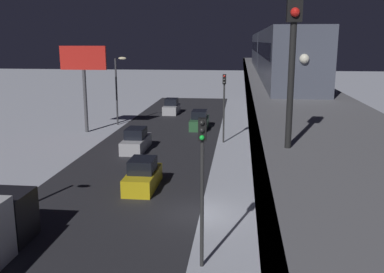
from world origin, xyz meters
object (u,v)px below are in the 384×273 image
Objects in this scene: subway_train at (274,51)px; rail_signal at (293,38)px; sedan_yellow at (143,176)px; sedan_green_2 at (199,121)px; traffic_light_near at (202,172)px; traffic_light_mid at (224,98)px; commercial_billboard at (84,66)px; sedan_silver at (136,141)px; sedan_silver_2 at (172,107)px.

rail_signal reaches higher than subway_train.
sedan_yellow is at bearing -64.34° from rail_signal.
sedan_green_2 and sedan_yellow have the same top height.
rail_signal reaches higher than sedan_yellow.
traffic_light_near is at bearing -65.21° from rail_signal.
traffic_light_mid is at bearing -84.68° from rail_signal.
commercial_billboard is (18.83, -4.23, -1.67)m from subway_train.
sedan_silver_2 is (0.00, -19.83, 0.00)m from sedan_silver.
subway_train is 5.76× the size of traffic_light_near.
rail_signal is at bearing -64.34° from sedan_yellow.
traffic_light_near reaches higher than sedan_silver_2.
sedan_silver_2 is 0.92× the size of sedan_green_2.
sedan_green_2 is at bearing -113.98° from sedan_silver.
commercial_billboard is at bearing 120.36° from sedan_yellow.
sedan_green_2 is 13.49m from commercial_billboard.
subway_train is 7.85× the size of sedan_silver.
traffic_light_mid reaches higher than sedan_silver_2.
sedan_silver_2 is at bearing 115.86° from sedan_green_2.
rail_signal is 0.93× the size of sedan_silver_2.
traffic_light_mid is (-7.50, 16.05, 3.40)m from sedan_silver_2.
subway_train reaches higher than sedan_silver_2.
sedan_green_2 is 0.73× the size of traffic_light_mid.
rail_signal is 36.90m from sedan_green_2.
rail_signal is 46.88m from sedan_silver_2.
sedan_green_2 is at bearing -81.04° from rail_signal.
subway_train is at bearing 124.75° from sedan_silver_2.
traffic_light_mid is at bearing -66.14° from sedan_green_2.
traffic_light_near is 30.13m from commercial_billboard.
sedan_green_2 is at bearing -84.41° from traffic_light_near.
rail_signal is 0.62× the size of traffic_light_near.
sedan_yellow is (-2.80, 9.72, 0.00)m from sedan_silver.
sedan_silver is at bearing -68.74° from traffic_light_near.
subway_train is 8.63× the size of sedan_yellow.
sedan_silver_2 and sedan_green_2 have the same top height.
sedan_silver_2 is at bearing -55.25° from subway_train.
sedan_silver_2 is 0.67× the size of traffic_light_near.
sedan_silver is 0.73× the size of traffic_light_mid.
traffic_light_near is (-2.90, 29.62, 3.40)m from sedan_green_2.
traffic_light_mid is at bearing 70.81° from sedan_yellow.
sedan_silver_2 is 0.48× the size of commercial_billboard.
rail_signal reaches higher than sedan_green_2.
sedan_yellow is 0.48× the size of commercial_billboard.
rail_signal reaches higher than sedan_silver_2.
traffic_light_near reaches higher than sedan_yellow.
sedan_silver is 10.11m from sedan_yellow.
rail_signal is (1.64, 27.88, 0.95)m from subway_train.
subway_train is at bearing -93.37° from rail_signal.
rail_signal reaches higher than traffic_light_mid.
sedan_yellow is (9.03, 12.50, -7.70)m from subway_train.
sedan_yellow is at bearing 95.41° from sedan_silver_2.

